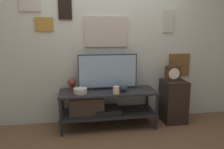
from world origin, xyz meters
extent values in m
plane|color=brown|center=(0.00, 0.00, 0.00)|extent=(12.00, 12.00, 0.00)
cube|color=beige|center=(0.00, 0.60, 1.35)|extent=(6.40, 0.06, 2.70)
cube|color=#B2ADA3|center=(0.01, 0.56, 1.45)|extent=(0.68, 0.02, 0.47)
cube|color=#B2BCC6|center=(0.01, 0.55, 1.45)|extent=(0.64, 0.01, 0.43)
cube|color=olive|center=(-0.91, 0.56, 1.56)|extent=(0.26, 0.02, 0.20)
cube|color=slate|center=(-0.91, 0.55, 1.56)|extent=(0.22, 0.01, 0.16)
cube|color=black|center=(-0.60, 0.56, 1.83)|extent=(0.20, 0.02, 0.39)
cube|color=beige|center=(-0.60, 0.55, 1.83)|extent=(0.16, 0.01, 0.35)
cube|color=#B7B2A8|center=(1.03, 0.56, 1.62)|extent=(0.17, 0.02, 0.36)
cube|color=beige|center=(1.03, 0.55, 1.62)|extent=(0.13, 0.01, 0.32)
cube|color=brown|center=(1.26, 0.56, 0.90)|extent=(0.37, 0.02, 0.37)
cube|color=white|center=(1.26, 0.55, 0.90)|extent=(0.33, 0.01, 0.34)
cube|color=#232326|center=(0.00, 0.29, 0.56)|extent=(1.46, 0.51, 0.03)
cube|color=#232326|center=(0.00, 0.29, 0.22)|extent=(1.46, 0.51, 0.03)
cylinder|color=#232326|center=(-0.70, 0.07, 0.29)|extent=(0.04, 0.04, 0.57)
cylinder|color=#232326|center=(0.70, 0.07, 0.29)|extent=(0.04, 0.04, 0.57)
cylinder|color=#232326|center=(-0.70, 0.52, 0.29)|extent=(0.04, 0.04, 0.57)
cylinder|color=#232326|center=(0.70, 0.52, 0.29)|extent=(0.04, 0.04, 0.57)
cube|color=black|center=(0.00, 0.29, 0.27)|extent=(0.36, 0.36, 0.07)
cube|color=#47382D|center=(-0.33, 0.29, 0.36)|extent=(0.51, 0.28, 0.26)
cylinder|color=#333338|center=(-0.24, 0.41, 0.58)|extent=(0.05, 0.05, 0.02)
cylinder|color=#333338|center=(0.27, 0.41, 0.58)|extent=(0.05, 0.05, 0.02)
cube|color=#333338|center=(0.01, 0.41, 0.86)|extent=(0.91, 0.04, 0.53)
cube|color=#8CB2D1|center=(0.01, 0.39, 0.86)|extent=(0.88, 0.01, 0.49)
sphere|color=#2D4251|center=(0.23, 0.23, 0.63)|extent=(0.12, 0.12, 0.12)
cylinder|color=beige|center=(-0.42, 0.22, 0.61)|extent=(0.20, 0.20, 0.08)
cylinder|color=beige|center=(0.10, 0.12, 0.63)|extent=(0.10, 0.10, 0.11)
cylinder|color=brown|center=(-0.54, 0.46, 0.60)|extent=(0.06, 0.06, 0.05)
sphere|color=brown|center=(-0.54, 0.46, 0.69)|extent=(0.12, 0.12, 0.12)
cube|color=black|center=(1.09, 0.34, 0.34)|extent=(0.35, 0.41, 0.68)
cube|color=#422819|center=(1.05, 0.35, 0.80)|extent=(0.24, 0.10, 0.24)
cylinder|color=white|center=(1.05, 0.30, 0.80)|extent=(0.18, 0.01, 0.18)
camera|label=1|loc=(-0.45, -2.87, 1.47)|focal=35.00mm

